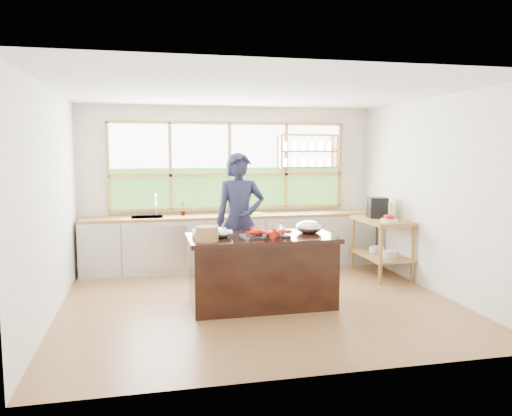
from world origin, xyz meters
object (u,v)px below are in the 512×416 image
object	(u,v)px
island	(262,271)
cook	(240,221)
wicker_basket	(207,234)
espresso_machine	(377,207)

from	to	relation	value
island	cook	distance (m)	1.02
island	wicker_basket	xyz separation A→B (m)	(-0.72, -0.22, 0.53)
espresso_machine	wicker_basket	xyz separation A→B (m)	(-2.91, -1.49, -0.07)
island	espresso_machine	bearing A→B (deg)	30.21
cook	espresso_machine	xyz separation A→B (m)	(2.31, 0.40, 0.09)
cook	espresso_machine	distance (m)	2.34
cook	espresso_machine	size ratio (longest dim) A/B	5.99
island	wicker_basket	world-z (taller)	wicker_basket
island	espresso_machine	world-z (taller)	espresso_machine
cook	wicker_basket	size ratio (longest dim) A/B	7.07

